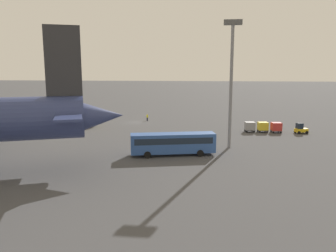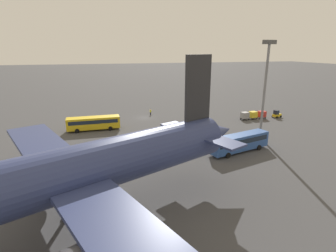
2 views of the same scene
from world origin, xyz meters
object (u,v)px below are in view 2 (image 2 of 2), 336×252
baggage_tug (277,114)px  cargo_cart_yellow (253,115)px  cargo_cart_red (262,114)px  cargo_cart_grey (245,115)px  worker_person (151,112)px  shuttle_bus_far (240,142)px  shuttle_bus_near (94,122)px  airplane (55,178)px

baggage_tug → cargo_cart_yellow: size_ratio=1.20×
cargo_cart_red → cargo_cart_grey: same height
worker_person → cargo_cart_grey: cargo_cart_grey is taller
baggage_tug → cargo_cart_grey: (9.87, -0.33, 0.25)m
shuttle_bus_far → worker_person: 33.77m
shuttle_bus_near → cargo_cart_yellow: 42.03m
airplane → shuttle_bus_near: (-3.31, -37.43, -4.76)m
worker_person → cargo_cart_yellow: bearing=155.5°
shuttle_bus_near → cargo_cart_grey: (-39.41, 1.14, -0.70)m
shuttle_bus_far → cargo_cart_red: (-18.73, -20.18, -0.77)m
worker_person → cargo_cart_red: 31.13m
shuttle_bus_near → baggage_tug: 49.31m
shuttle_bus_near → worker_person: size_ratio=6.90×
cargo_cart_red → baggage_tug: bearing=176.9°
baggage_tug → cargo_cart_grey: size_ratio=1.20×
baggage_tug → cargo_cart_yellow: (7.26, -0.45, 0.25)m
shuttle_bus_near → baggage_tug: (-49.28, 1.47, -0.95)m
worker_person → cargo_cart_grey: size_ratio=0.78×
cargo_cart_red → cargo_cart_yellow: size_ratio=1.00×
cargo_cart_yellow → shuttle_bus_near: bearing=-1.4°
airplane → baggage_tug: 63.96m
baggage_tug → cargo_cart_red: (4.65, -0.25, 0.25)m
airplane → cargo_cart_red: size_ratio=22.12×
baggage_tug → worker_person: bearing=-36.1°
baggage_tug → worker_person: size_ratio=1.53×
airplane → cargo_cart_yellow: (-45.33, -36.41, -5.47)m
shuttle_bus_near → cargo_cart_yellow: size_ratio=5.41×
shuttle_bus_far → cargo_cart_yellow: size_ratio=5.70×
baggage_tug → cargo_cart_red: size_ratio=1.20×
airplane → cargo_cart_red: (-47.93, -36.22, -5.47)m
shuttle_bus_far → baggage_tug: shuttle_bus_far is taller
cargo_cart_yellow → cargo_cart_grey: 2.61m
baggage_tug → airplane: bearing=18.5°
shuttle_bus_near → cargo_cart_grey: shuttle_bus_near is taller
airplane → shuttle_bus_near: size_ratio=4.09×
worker_person → cargo_cart_red: size_ratio=0.78×
shuttle_bus_far → worker_person: shuttle_bus_far is taller
shuttle_bus_far → cargo_cart_grey: bearing=-137.8°
shuttle_bus_far → worker_person: (9.97, -32.25, -1.09)m
cargo_cart_red → cargo_cart_grey: size_ratio=1.00×
cargo_cart_red → cargo_cart_yellow: (2.61, -0.19, 0.00)m
shuttle_bus_far → cargo_cart_yellow: (-16.12, -20.37, -0.77)m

